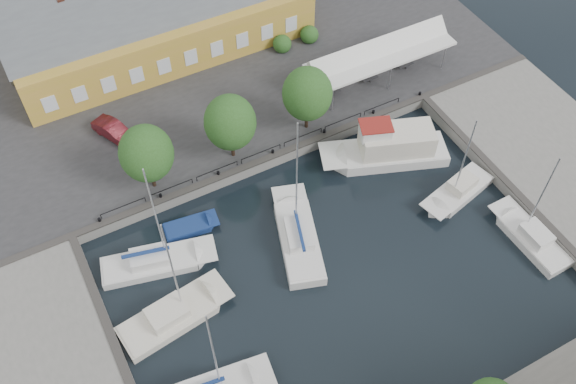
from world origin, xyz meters
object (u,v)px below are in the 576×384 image
object	(u,v)px
trawler	(389,150)
east_boat_c	(530,239)
warehouse	(151,17)
launch_nw	(190,228)
west_boat_a	(156,263)
east_boat_b	(458,193)
west_boat_b	(173,317)
center_sailboat	(298,238)
car_red	(114,131)
tent_canopy	(381,54)

from	to	relation	value
trawler	east_boat_c	size ratio (longest dim) A/B	1.18
warehouse	launch_nw	bearing A→B (deg)	-104.24
east_boat_c	west_boat_a	world-z (taller)	west_boat_a
east_boat_b	west_boat_b	world-z (taller)	west_boat_b
warehouse	center_sailboat	distance (m)	26.28
east_boat_b	west_boat_b	bearing A→B (deg)	179.00
car_red	west_boat_a	distance (m)	13.31
east_boat_b	west_boat_b	xyz separation A→B (m)	(-24.62, 0.43, -0.00)
west_boat_b	launch_nw	xyz separation A→B (m)	(4.09, 6.70, -0.17)
east_boat_b	east_boat_c	xyz separation A→B (m)	(2.13, -6.28, -0.00)
warehouse	center_sailboat	bearing A→B (deg)	-86.52
trawler	east_boat_b	distance (m)	6.68
launch_nw	east_boat_c	bearing A→B (deg)	-30.59
trawler	east_boat_c	bearing A→B (deg)	-68.20
warehouse	tent_canopy	distance (m)	21.63
center_sailboat	west_boat_a	world-z (taller)	center_sailboat
center_sailboat	trawler	xyz separation A→B (m)	(10.86, 3.89, 0.65)
east_boat_c	car_red	bearing A→B (deg)	135.17
warehouse	west_boat_b	xyz separation A→B (m)	(-9.39, -27.62, -4.17)
warehouse	east_boat_c	world-z (taller)	warehouse
trawler	east_boat_c	distance (m)	13.26
tent_canopy	launch_nw	distance (m)	23.29
west_boat_a	west_boat_b	distance (m)	4.78
launch_nw	tent_canopy	bearing A→B (deg)	17.87
warehouse	trawler	world-z (taller)	warehouse
trawler	launch_nw	xyz separation A→B (m)	(-17.75, 1.11, -0.93)
center_sailboat	east_boat_c	bearing A→B (deg)	-28.04
tent_canopy	east_boat_b	bearing A→B (deg)	-95.51
car_red	center_sailboat	world-z (taller)	center_sailboat
center_sailboat	launch_nw	xyz separation A→B (m)	(-6.89, 4.99, -0.27)
tent_canopy	east_boat_b	xyz separation A→B (m)	(-1.37, -14.19, -3.42)
launch_nw	west_boat_a	bearing A→B (deg)	-151.33
tent_canopy	east_boat_b	distance (m)	14.66
center_sailboat	east_boat_c	xyz separation A→B (m)	(15.78, -8.41, -0.10)
warehouse	trawler	xyz separation A→B (m)	(12.44, -22.03, -3.41)
car_red	east_boat_b	world-z (taller)	east_boat_b
warehouse	east_boat_c	bearing A→B (deg)	-63.17
car_red	east_boat_b	bearing A→B (deg)	-64.36
east_boat_c	west_boat_b	world-z (taller)	west_boat_b
warehouse	east_boat_c	size ratio (longest dim) A/B	3.01
center_sailboat	trawler	bearing A→B (deg)	19.70
tent_canopy	warehouse	bearing A→B (deg)	140.14
car_red	warehouse	bearing A→B (deg)	27.34
west_boat_a	tent_canopy	bearing A→B (deg)	19.48
east_boat_c	center_sailboat	bearing A→B (deg)	151.96
west_boat_a	west_boat_b	bearing A→B (deg)	-96.39
west_boat_a	center_sailboat	bearing A→B (deg)	-16.30
trawler	west_boat_b	xyz separation A→B (m)	(-21.83, -5.59, -0.76)
trawler	east_boat_b	xyz separation A→B (m)	(2.79, -6.02, -0.76)
east_boat_c	west_boat_a	bearing A→B (deg)	156.39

